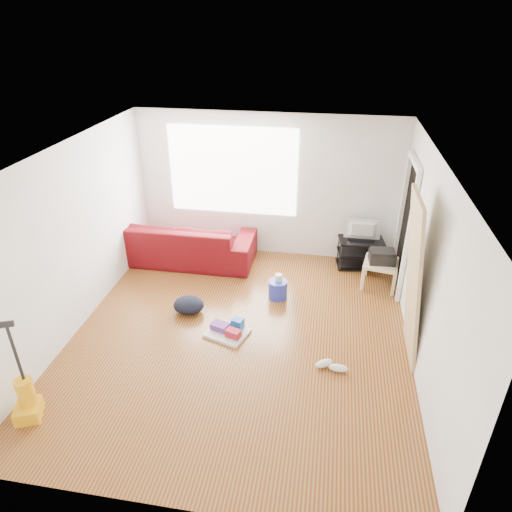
% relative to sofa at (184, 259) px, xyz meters
% --- Properties ---
extents(room, '(4.51, 5.01, 2.51)m').
position_rel_sofa_xyz_m(room, '(1.48, -1.80, 1.25)').
color(room, '#602C12').
rests_on(room, ground).
extents(sofa, '(2.49, 0.97, 0.73)m').
position_rel_sofa_xyz_m(sofa, '(0.00, 0.00, 0.00)').
color(sofa, '#3C0B15').
rests_on(sofa, ground).
extents(tv_stand, '(0.79, 0.52, 0.51)m').
position_rel_sofa_xyz_m(tv_stand, '(3.05, 0.27, 0.27)').
color(tv_stand, black).
rests_on(tv_stand, ground).
extents(tv, '(0.60, 0.08, 0.34)m').
position_rel_sofa_xyz_m(tv, '(3.05, 0.27, 0.69)').
color(tv, black).
rests_on(tv, tv_stand).
extents(side_table, '(0.60, 0.60, 0.43)m').
position_rel_sofa_xyz_m(side_table, '(3.35, -0.30, 0.36)').
color(side_table, beige).
rests_on(side_table, ground).
extents(printer, '(0.41, 0.32, 0.21)m').
position_rel_sofa_xyz_m(printer, '(3.35, -0.30, 0.53)').
color(printer, black).
rests_on(printer, side_table).
extents(bucket, '(0.37, 0.37, 0.29)m').
position_rel_sofa_xyz_m(bucket, '(1.79, -0.92, 0.00)').
color(bucket, '#2535B7').
rests_on(bucket, ground).
extents(toilet_paper, '(0.11, 0.11, 0.10)m').
position_rel_sofa_xyz_m(toilet_paper, '(1.80, -0.89, 0.20)').
color(toilet_paper, silver).
rests_on(toilet_paper, bucket).
extents(cleaning_tray, '(0.64, 0.58, 0.19)m').
position_rel_sofa_xyz_m(cleaning_tray, '(1.24, -1.93, 0.06)').
color(cleaning_tray, silver).
rests_on(cleaning_tray, ground).
extents(backpack, '(0.49, 0.41, 0.25)m').
position_rel_sofa_xyz_m(backpack, '(0.56, -1.53, 0.00)').
color(backpack, black).
rests_on(backpack, ground).
extents(sneakers, '(0.43, 0.22, 0.10)m').
position_rel_sofa_xyz_m(sneakers, '(2.65, -2.40, 0.05)').
color(sneakers, white).
rests_on(sneakers, ground).
extents(vacuum, '(0.35, 0.37, 1.23)m').
position_rel_sofa_xyz_m(vacuum, '(-0.60, -3.68, 0.23)').
color(vacuum, '#EDA310').
rests_on(vacuum, ground).
extents(door_panel, '(0.27, 0.86, 2.14)m').
position_rel_sofa_xyz_m(door_panel, '(3.53, -1.89, 0.00)').
color(door_panel, tan).
rests_on(door_panel, ground).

